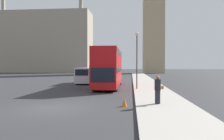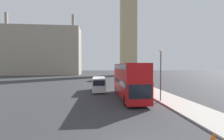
{
  "view_description": "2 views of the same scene",
  "coord_description": "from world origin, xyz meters",
  "px_view_note": "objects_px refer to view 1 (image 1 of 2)",
  "views": [
    {
      "loc": [
        4.72,
        -12.73,
        2.55
      ],
      "look_at": [
        2.49,
        12.67,
        2.04
      ],
      "focal_mm": 35.0,
      "sensor_mm": 36.0,
      "label": 1
    },
    {
      "loc": [
        -1.8,
        -6.47,
        4.04
      ],
      "look_at": [
        0.8,
        21.7,
        3.39
      ],
      "focal_mm": 24.0,
      "sensor_mm": 36.0,
      "label": 2
    }
  ],
  "objects_px": {
    "white_van": "(86,75)",
    "pedestrian": "(158,90)",
    "red_double_decker_bus": "(109,67)",
    "street_lamp": "(137,52)",
    "parked_sedan": "(98,74)"
  },
  "relations": [
    {
      "from": "red_double_decker_bus",
      "to": "street_lamp",
      "type": "relative_size",
      "value": 1.87
    },
    {
      "from": "red_double_decker_bus",
      "to": "pedestrian",
      "type": "bearing_deg",
      "value": -69.51
    },
    {
      "from": "pedestrian",
      "to": "street_lamp",
      "type": "relative_size",
      "value": 0.3
    },
    {
      "from": "white_van",
      "to": "parked_sedan",
      "type": "distance_m",
      "value": 17.54
    },
    {
      "from": "parked_sedan",
      "to": "red_double_decker_bus",
      "type": "bearing_deg",
      "value": -78.48
    },
    {
      "from": "red_double_decker_bus",
      "to": "parked_sedan",
      "type": "distance_m",
      "value": 23.33
    },
    {
      "from": "parked_sedan",
      "to": "street_lamp",
      "type": "bearing_deg",
      "value": -72.82
    },
    {
      "from": "white_van",
      "to": "pedestrian",
      "type": "xyz_separation_m",
      "value": [
        8.08,
        -16.72,
        -0.17
      ]
    },
    {
      "from": "pedestrian",
      "to": "parked_sedan",
      "type": "xyz_separation_m",
      "value": [
        -8.92,
        34.23,
        -0.41
      ]
    },
    {
      "from": "red_double_decker_bus",
      "to": "white_van",
      "type": "bearing_deg",
      "value": 125.78
    },
    {
      "from": "white_van",
      "to": "street_lamp",
      "type": "height_order",
      "value": "street_lamp"
    },
    {
      "from": "red_double_decker_bus",
      "to": "white_van",
      "type": "distance_m",
      "value": 6.61
    },
    {
      "from": "red_double_decker_bus",
      "to": "street_lamp",
      "type": "distance_m",
      "value": 4.39
    },
    {
      "from": "parked_sedan",
      "to": "white_van",
      "type": "bearing_deg",
      "value": -87.23
    },
    {
      "from": "red_double_decker_bus",
      "to": "pedestrian",
      "type": "height_order",
      "value": "red_double_decker_bus"
    }
  ]
}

